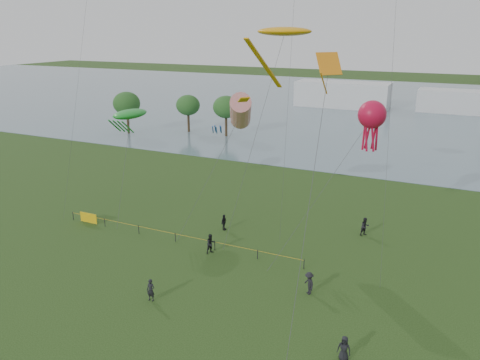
% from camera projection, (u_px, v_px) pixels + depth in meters
% --- Properties ---
extents(ground_plane, '(400.00, 400.00, 0.00)m').
position_uv_depth(ground_plane, '(168.00, 360.00, 27.04)').
color(ground_plane, '#1B3410').
extents(lake, '(400.00, 120.00, 0.08)m').
position_uv_depth(lake, '(395.00, 107.00, 113.35)').
color(lake, slate).
rests_on(lake, ground_plane).
extents(pavilion_left, '(22.00, 8.00, 6.00)m').
position_uv_depth(pavilion_left, '(342.00, 95.00, 112.90)').
color(pavilion_left, silver).
rests_on(pavilion_left, ground_plane).
extents(pavilion_right, '(18.00, 7.00, 5.00)m').
position_uv_depth(pavilion_right, '(460.00, 102.00, 105.27)').
color(pavilion_right, silver).
rests_on(pavilion_right, ground_plane).
extents(trees, '(21.82, 10.42, 7.53)m').
position_uv_depth(trees, '(176.00, 105.00, 83.14)').
color(trees, '#332617').
rests_on(trees, ground_plane).
extents(fence, '(24.07, 0.07, 1.05)m').
position_uv_depth(fence, '(120.00, 224.00, 44.31)').
color(fence, black).
rests_on(fence, ground_plane).
extents(spectator_a, '(0.99, 1.06, 1.73)m').
position_uv_depth(spectator_a, '(211.00, 244.00, 39.63)').
color(spectator_a, black).
rests_on(spectator_a, ground_plane).
extents(spectator_b, '(1.21, 1.24, 1.71)m').
position_uv_depth(spectator_b, '(309.00, 283.00, 33.53)').
color(spectator_b, black).
rests_on(spectator_b, ground_plane).
extents(spectator_c, '(0.39, 0.91, 1.54)m').
position_uv_depth(spectator_c, '(224.00, 222.00, 44.25)').
color(spectator_c, black).
rests_on(spectator_c, ground_plane).
extents(spectator_d, '(0.79, 0.52, 1.59)m').
position_uv_depth(spectator_d, '(344.00, 349.00, 26.76)').
color(spectator_d, black).
rests_on(spectator_d, ground_plane).
extents(spectator_f, '(0.63, 0.44, 1.63)m').
position_uv_depth(spectator_f, '(151.00, 290.00, 32.70)').
color(spectator_f, black).
rests_on(spectator_f, ground_plane).
extents(spectator_g, '(1.06, 1.06, 1.73)m').
position_uv_depth(spectator_g, '(365.00, 227.00, 43.04)').
color(spectator_g, black).
rests_on(spectator_g, ground_plane).
extents(kite_stingray, '(5.50, 9.92, 18.39)m').
position_uv_depth(kite_stingray, '(284.00, 33.00, 38.04)').
color(kite_stingray, '#3F3F42').
extents(kite_windsock, '(5.51, 8.48, 13.02)m').
position_uv_depth(kite_windsock, '(240.00, 111.00, 42.57)').
color(kite_windsock, '#3F3F42').
extents(kite_creature, '(3.94, 8.94, 10.27)m').
position_uv_depth(kite_creature, '(130.00, 114.00, 48.31)').
color(kite_creature, '#3F3F42').
extents(kite_octopus, '(7.06, 8.13, 12.90)m').
position_uv_depth(kite_octopus, '(372.00, 115.00, 36.92)').
color(kite_octopus, '#3F3F42').
extents(kite_delta, '(1.97, 11.55, 17.00)m').
position_uv_depth(kite_delta, '(326.00, 81.00, 25.77)').
color(kite_delta, '#3F3F42').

